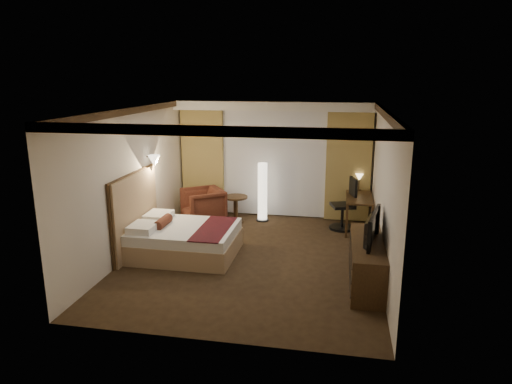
% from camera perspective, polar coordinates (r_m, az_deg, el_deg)
% --- Properties ---
extents(floor, '(4.50, 5.50, 0.01)m').
position_cam_1_polar(floor, '(8.46, -0.50, -8.24)').
color(floor, black).
rests_on(floor, ground).
extents(ceiling, '(4.50, 5.50, 0.01)m').
position_cam_1_polar(ceiling, '(7.83, -0.55, 10.34)').
color(ceiling, white).
rests_on(ceiling, back_wall).
extents(back_wall, '(4.50, 0.02, 2.70)m').
position_cam_1_polar(back_wall, '(10.69, 2.32, 4.10)').
color(back_wall, beige).
rests_on(back_wall, floor).
extents(left_wall, '(0.02, 5.50, 2.70)m').
position_cam_1_polar(left_wall, '(8.74, -15.15, 1.30)').
color(left_wall, beige).
rests_on(left_wall, floor).
extents(right_wall, '(0.02, 5.50, 2.70)m').
position_cam_1_polar(right_wall, '(7.93, 15.64, -0.04)').
color(right_wall, beige).
rests_on(right_wall, floor).
extents(crown_molding, '(4.50, 5.50, 0.12)m').
position_cam_1_polar(crown_molding, '(7.83, -0.55, 9.90)').
color(crown_molding, black).
rests_on(crown_molding, ceiling).
extents(soffit, '(4.50, 0.50, 0.20)m').
position_cam_1_polar(soffit, '(10.30, 2.19, 10.72)').
color(soffit, white).
rests_on(soffit, ceiling).
extents(curtain_sheer, '(2.48, 0.04, 2.45)m').
position_cam_1_polar(curtain_sheer, '(10.63, 2.26, 3.49)').
color(curtain_sheer, silver).
rests_on(curtain_sheer, back_wall).
extents(curtain_left_drape, '(1.00, 0.14, 2.45)m').
position_cam_1_polar(curtain_left_drape, '(10.95, -6.65, 3.72)').
color(curtain_left_drape, tan).
rests_on(curtain_left_drape, back_wall).
extents(curtain_right_drape, '(1.00, 0.14, 2.45)m').
position_cam_1_polar(curtain_right_drape, '(10.47, 11.46, 3.05)').
color(curtain_right_drape, tan).
rests_on(curtain_right_drape, back_wall).
extents(wall_sconce, '(0.24, 0.24, 0.24)m').
position_cam_1_polar(wall_sconce, '(9.22, -12.60, 3.82)').
color(wall_sconce, white).
rests_on(wall_sconce, left_wall).
extents(bed, '(1.88, 1.47, 0.55)m').
position_cam_1_polar(bed, '(8.61, -8.84, -6.04)').
color(bed, white).
rests_on(bed, floor).
extents(headboard, '(0.12, 1.77, 1.50)m').
position_cam_1_polar(headboard, '(8.81, -14.80, -2.61)').
color(headboard, tan).
rests_on(headboard, floor).
extents(armchair, '(1.13, 1.15, 0.87)m').
position_cam_1_polar(armchair, '(10.36, -6.65, -1.52)').
color(armchair, '#4B2116').
rests_on(armchair, floor).
extents(side_table, '(0.55, 0.55, 0.60)m').
position_cam_1_polar(side_table, '(10.40, -2.55, -2.14)').
color(side_table, black).
rests_on(side_table, floor).
extents(floor_lamp, '(0.29, 0.29, 1.36)m').
position_cam_1_polar(floor_lamp, '(10.37, 0.82, 0.01)').
color(floor_lamp, white).
rests_on(floor_lamp, floor).
extents(desk, '(0.55, 1.32, 0.75)m').
position_cam_1_polar(desk, '(10.12, 12.67, -2.52)').
color(desk, black).
rests_on(desk, floor).
extents(desk_lamp, '(0.18, 0.18, 0.34)m').
position_cam_1_polar(desk_lamp, '(10.47, 12.75, 1.13)').
color(desk_lamp, '#FFD899').
rests_on(desk_lamp, desk).
extents(office_chair, '(0.68, 0.68, 1.14)m').
position_cam_1_polar(office_chair, '(10.00, 10.80, -1.44)').
color(office_chair, black).
rests_on(office_chair, floor).
extents(dresser, '(0.50, 1.83, 0.71)m').
position_cam_1_polar(dresser, '(7.56, 13.65, -8.57)').
color(dresser, black).
rests_on(dresser, floor).
extents(television, '(0.79, 1.15, 0.14)m').
position_cam_1_polar(television, '(7.33, 13.72, -3.81)').
color(television, black).
rests_on(television, dresser).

